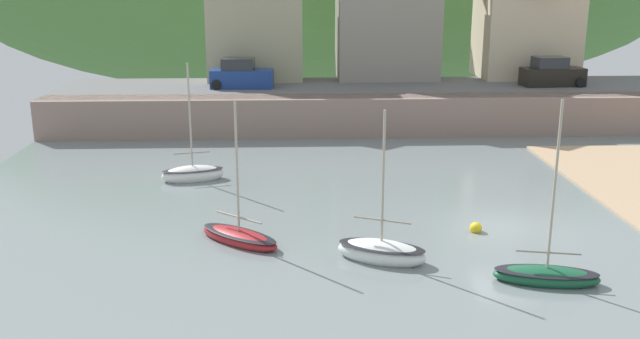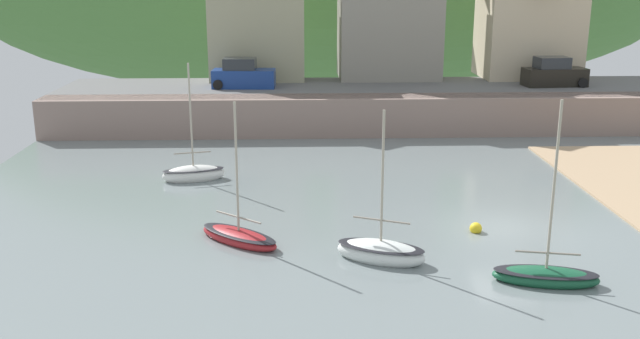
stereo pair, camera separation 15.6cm
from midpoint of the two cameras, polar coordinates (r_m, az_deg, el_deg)
The scene contains 10 objects.
quay_seawall at distance 45.05m, azimuth 8.56°, elevation 4.72°, with size 48.00×9.40×2.40m.
waterfront_building_left at distance 51.28m, azimuth -5.35°, elevation 12.90°, with size 6.88×5.55×9.76m.
waterfront_building_right at distance 53.96m, azimuth 16.36°, elevation 11.90°, with size 6.99×5.60×8.65m.
motorboat_with_cabin at distance 34.79m, azimuth -10.38°, elevation -0.34°, with size 3.20×1.80×5.91m.
dinghy_open_wooden at distance 24.95m, azimuth 4.81°, elevation -6.63°, with size 3.46×2.50×5.57m.
sailboat_white_hull at distance 24.31m, azimuth 17.67°, elevation -8.12°, with size 3.58×1.85×6.18m.
sailboat_tall_mast at distance 26.64m, azimuth -6.72°, elevation -5.39°, with size 3.54×3.20×5.47m.
parked_car_near_slipway at distance 47.23m, azimuth -6.48°, elevation 7.57°, with size 4.18×1.89×1.95m.
parked_car_by_wall at distance 50.22m, azimuth 18.17°, elevation 7.37°, with size 4.23×2.05×1.95m.
mooring_buoy at distance 28.17m, azimuth 12.34°, elevation -4.66°, with size 0.48×0.48×0.48m.
Camera 1 is at (-8.50, -25.95, 9.73)m, focal length 39.54 mm.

